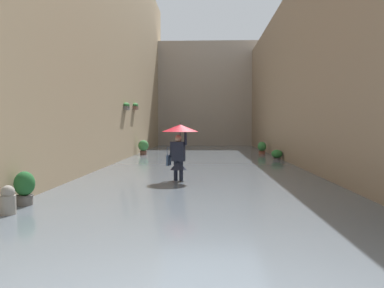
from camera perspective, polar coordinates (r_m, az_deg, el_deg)
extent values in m
plane|color=slate|center=(18.31, 1.53, -3.22)|extent=(74.55, 74.55, 0.00)
cube|color=slate|center=(18.30, 1.53, -2.92)|extent=(8.66, 35.82, 0.20)
cube|color=gray|center=(18.91, 16.54, 9.13)|extent=(1.80, 33.82, 8.09)
cube|color=tan|center=(19.33, -13.41, 14.68)|extent=(1.80, 33.82, 11.85)
cube|color=brown|center=(22.54, -8.15, 5.18)|extent=(0.20, 0.70, 0.18)
ellipsoid|color=#387F3D|center=(22.55, -8.15, 5.58)|extent=(0.28, 0.76, 0.24)
cube|color=#66605B|center=(20.09, -9.43, 5.13)|extent=(0.20, 0.70, 0.18)
ellipsoid|color=#387F3D|center=(20.10, -9.43, 5.59)|extent=(0.28, 0.76, 0.24)
cube|color=#A89989|center=(34.12, 1.87, 7.04)|extent=(11.46, 1.80, 8.95)
cube|color=#2D2319|center=(12.21, -2.37, -5.96)|extent=(0.17, 0.26, 0.10)
cylinder|color=#1E2333|center=(12.15, -2.38, -4.11)|extent=(0.15, 0.15, 0.69)
cube|color=#2D2319|center=(12.15, -1.57, -6.00)|extent=(0.17, 0.26, 0.10)
cylinder|color=#1E2333|center=(12.09, -1.57, -4.14)|extent=(0.15, 0.15, 0.69)
cube|color=#1E2333|center=(12.06, -1.98, -1.09)|extent=(0.42, 0.31, 0.59)
cone|color=#1E2333|center=(12.10, -1.98, -3.06)|extent=(0.61, 0.61, 0.28)
sphere|color=tan|center=(12.04, -1.98, 0.81)|extent=(0.21, 0.21, 0.21)
cylinder|color=#1E2333|center=(11.97, -0.94, 0.89)|extent=(0.10, 0.10, 0.44)
cylinder|color=#1E2333|center=(12.14, -3.00, -0.79)|extent=(0.10, 0.10, 0.48)
cylinder|color=black|center=(12.02, -1.71, 1.32)|extent=(0.02, 0.02, 0.42)
cone|color=red|center=(12.02, -1.71, 2.32)|extent=(1.12, 1.12, 0.22)
cylinder|color=black|center=(12.02, -1.72, 2.98)|extent=(0.01, 0.01, 0.08)
cube|color=#334766|center=(12.17, -3.39, -2.37)|extent=(0.13, 0.29, 0.32)
torus|color=#334766|center=(12.15, -3.39, -1.05)|extent=(0.10, 0.29, 0.30)
cylinder|color=#66605B|center=(9.20, -22.99, -8.11)|extent=(0.33, 0.33, 0.39)
torus|color=#56524E|center=(9.16, -23.01, -6.90)|extent=(0.37, 0.37, 0.04)
ellipsoid|color=#23602D|center=(9.12, -23.04, -5.28)|extent=(0.43, 0.43, 0.52)
cylinder|color=brown|center=(23.15, -7.03, -1.51)|extent=(0.38, 0.38, 0.40)
torus|color=brown|center=(23.14, -7.03, -1.01)|extent=(0.42, 0.42, 0.04)
ellipsoid|color=#428947|center=(23.12, -7.04, -0.23)|extent=(0.60, 0.60, 0.63)
cylinder|color=brown|center=(23.82, 10.06, -1.45)|extent=(0.39, 0.39, 0.37)
torus|color=brown|center=(23.81, 10.07, -1.01)|extent=(0.42, 0.42, 0.04)
ellipsoid|color=#387F3D|center=(23.79, 10.07, -0.35)|extent=(0.51, 0.51, 0.55)
cylinder|color=#66605B|center=(19.81, 12.15, -2.41)|extent=(0.35, 0.35, 0.29)
torus|color=#56524E|center=(19.80, 12.16, -1.98)|extent=(0.39, 0.39, 0.04)
ellipsoid|color=#2D7033|center=(19.79, 12.16, -1.40)|extent=(0.55, 0.55, 0.40)
cylinder|color=gray|center=(8.36, -25.01, -8.64)|extent=(0.29, 0.29, 0.56)
sphere|color=gray|center=(8.30, -25.06, -6.31)|extent=(0.26, 0.26, 0.26)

